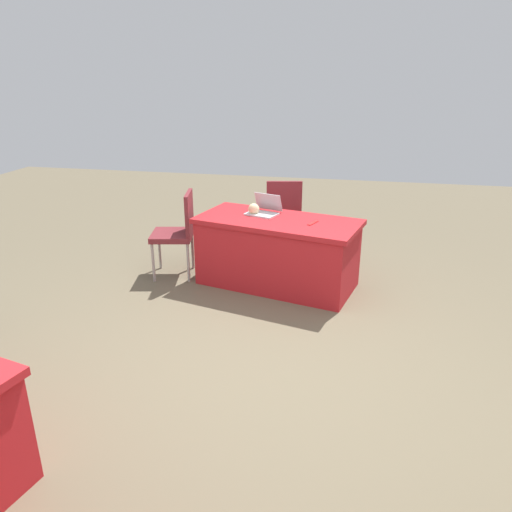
{
  "coord_description": "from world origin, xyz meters",
  "views": [
    {
      "loc": [
        -0.61,
        3.2,
        2.15
      ],
      "look_at": [
        0.06,
        -0.02,
        0.9
      ],
      "focal_mm": 33.98,
      "sensor_mm": 36.0,
      "label": 1
    }
  ],
  "objects_px": {
    "table_foreground": "(277,252)",
    "chair_tucked_left": "(283,212)",
    "chair_near_front": "(178,229)",
    "yarn_ball": "(254,209)",
    "laptop_silver": "(264,210)",
    "scissors_red": "(313,223)"
  },
  "relations": [
    {
      "from": "chair_near_front",
      "to": "scissors_red",
      "type": "distance_m",
      "value": 1.49
    },
    {
      "from": "yarn_ball",
      "to": "scissors_red",
      "type": "height_order",
      "value": "yarn_ball"
    },
    {
      "from": "chair_tucked_left",
      "to": "yarn_ball",
      "type": "bearing_deg",
      "value": -115.77
    },
    {
      "from": "laptop_silver",
      "to": "scissors_red",
      "type": "height_order",
      "value": "laptop_silver"
    },
    {
      "from": "scissors_red",
      "to": "yarn_ball",
      "type": "bearing_deg",
      "value": -84.91
    },
    {
      "from": "chair_near_front",
      "to": "scissors_red",
      "type": "relative_size",
      "value": 5.27
    },
    {
      "from": "yarn_ball",
      "to": "laptop_silver",
      "type": "bearing_deg",
      "value": -156.69
    },
    {
      "from": "chair_tucked_left",
      "to": "scissors_red",
      "type": "xyz_separation_m",
      "value": [
        -0.45,
        0.99,
        0.18
      ]
    },
    {
      "from": "chair_tucked_left",
      "to": "yarn_ball",
      "type": "relative_size",
      "value": 8.07
    },
    {
      "from": "yarn_ball",
      "to": "scissors_red",
      "type": "relative_size",
      "value": 0.66
    },
    {
      "from": "chair_tucked_left",
      "to": "scissors_red",
      "type": "relative_size",
      "value": 5.33
    },
    {
      "from": "scissors_red",
      "to": "chair_near_front",
      "type": "bearing_deg",
      "value": -72.28
    },
    {
      "from": "chair_near_front",
      "to": "yarn_ball",
      "type": "relative_size",
      "value": 7.98
    },
    {
      "from": "laptop_silver",
      "to": "yarn_ball",
      "type": "xyz_separation_m",
      "value": [
        0.1,
        0.04,
        0.02
      ]
    },
    {
      "from": "table_foreground",
      "to": "scissors_red",
      "type": "xyz_separation_m",
      "value": [
        -0.37,
        0.07,
        0.37
      ]
    },
    {
      "from": "chair_near_front",
      "to": "laptop_silver",
      "type": "distance_m",
      "value": 0.96
    },
    {
      "from": "chair_tucked_left",
      "to": "laptop_silver",
      "type": "distance_m",
      "value": 0.78
    },
    {
      "from": "chair_near_front",
      "to": "yarn_ball",
      "type": "bearing_deg",
      "value": -95.7
    },
    {
      "from": "table_foreground",
      "to": "chair_tucked_left",
      "type": "xyz_separation_m",
      "value": [
        0.08,
        -0.91,
        0.18
      ]
    },
    {
      "from": "chair_tucked_left",
      "to": "scissors_red",
      "type": "distance_m",
      "value": 1.1
    },
    {
      "from": "chair_tucked_left",
      "to": "yarn_ball",
      "type": "xyz_separation_m",
      "value": [
        0.2,
        0.79,
        0.24
      ]
    },
    {
      "from": "table_foreground",
      "to": "yarn_ball",
      "type": "height_order",
      "value": "yarn_ball"
    }
  ]
}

